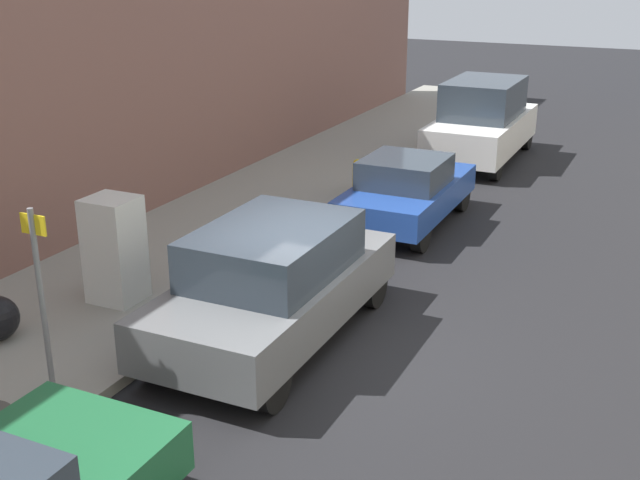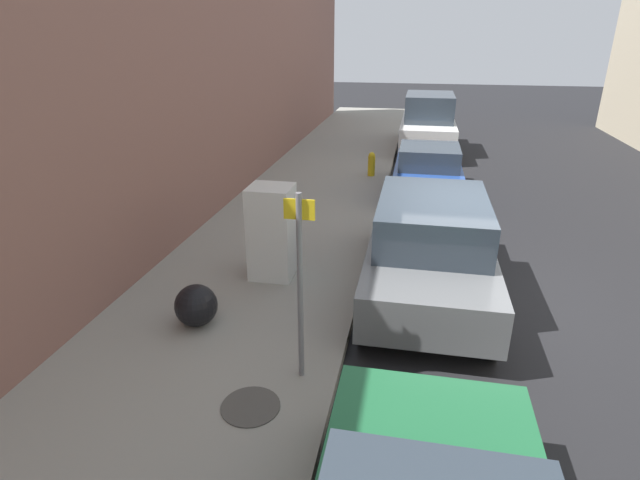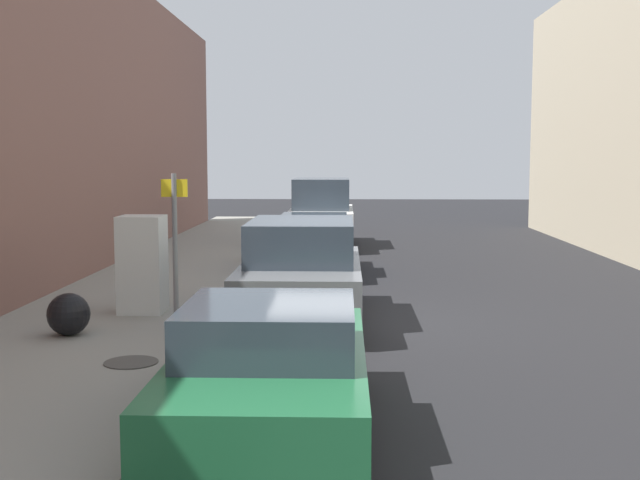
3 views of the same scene
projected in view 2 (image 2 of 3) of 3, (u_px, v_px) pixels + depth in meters
The scene contains 11 objects.
ground_plane at pixel (468, 296), 8.66m from camera, with size 80.00×80.00×0.00m, color black.
sidewalk_slab at pixel (258, 273), 9.30m from camera, with size 3.91×44.00×0.16m, color gray.
building_facade_near at pixel (88, 62), 8.38m from camera, with size 1.70×39.60×7.56m, color #7F564C.
discarded_refrigerator at pixel (272, 232), 8.75m from camera, with size 0.75×0.72×1.66m.
manhole_cover at pixel (251, 406), 5.86m from camera, with size 0.70×0.70×0.02m, color #47443F.
street_sign_post at pixel (300, 279), 5.90m from camera, with size 0.36×0.07×2.44m.
fire_hydrant at pixel (371, 164), 15.24m from camera, with size 0.22×0.22×0.73m.
trash_bag at pixel (196, 305), 7.41m from camera, with size 0.64×0.64×0.64m, color black.
parked_suv_gray at pixel (430, 246), 8.40m from camera, with size 1.99×4.57×1.75m.
parked_hatchback_blue at pixel (428, 171), 13.59m from camera, with size 1.77×3.97×1.45m.
parked_van_white at pixel (428, 123), 18.86m from camera, with size 1.96×4.81×2.14m.
Camera 2 is at (-1.06, -7.97, 4.23)m, focal length 28.00 mm.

